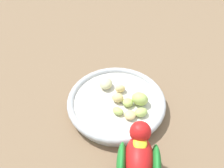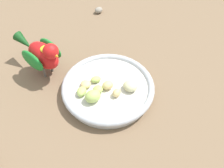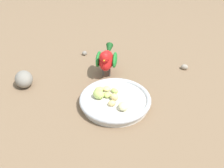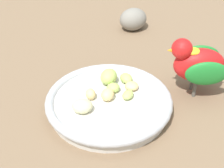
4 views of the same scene
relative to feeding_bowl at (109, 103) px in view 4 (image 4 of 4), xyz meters
name	(u,v)px [view 4 (image 4 of 4)]	position (x,y,z in m)	size (l,w,h in m)	color
ground_plane	(118,106)	(-0.02, -0.01, -0.02)	(4.00, 4.00, 0.00)	#7A6047
feeding_bowl	(109,103)	(0.00, 0.00, 0.00)	(0.23, 0.23, 0.03)	beige
apple_piece_0	(90,93)	(0.03, -0.01, 0.02)	(0.02, 0.02, 0.02)	#E5C67F
apple_piece_1	(82,106)	(0.05, 0.02, 0.02)	(0.04, 0.03, 0.02)	beige
apple_piece_2	(128,95)	(-0.04, 0.00, 0.01)	(0.03, 0.02, 0.01)	#B2CC66
apple_piece_3	(113,88)	(-0.01, -0.03, 0.01)	(0.02, 0.02, 0.02)	#B2CC66
apple_piece_4	(108,95)	(0.00, 0.00, 0.02)	(0.03, 0.02, 0.02)	#E5C67F
apple_piece_5	(109,77)	(-0.01, -0.05, 0.02)	(0.04, 0.03, 0.03)	#B2CC66
apple_piece_6	(126,78)	(-0.04, -0.05, 0.01)	(0.03, 0.02, 0.02)	#B2CC66
apple_piece_7	(132,86)	(-0.05, -0.03, 0.01)	(0.03, 0.03, 0.01)	#E5C67F
parrot	(201,63)	(-0.18, -0.03, 0.05)	(0.17, 0.09, 0.12)	#59544C
rock_large	(133,19)	(-0.10, -0.32, 0.01)	(0.07, 0.06, 0.06)	gray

